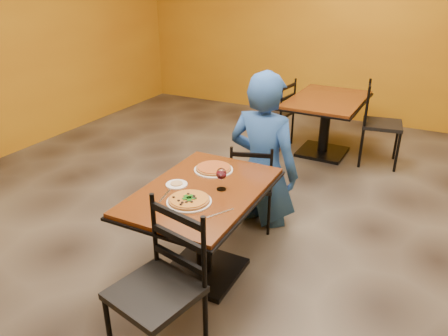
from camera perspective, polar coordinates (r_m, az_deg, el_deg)
The scene contains 18 objects.
floor at distance 3.86m, azimuth 1.05°, elevation -9.68°, with size 7.00×8.00×0.01m, color black.
wall_back at distance 7.04m, azimuth 16.40°, elevation 18.18°, with size 7.00×0.01×3.00m, color #C48715.
table_main at distance 3.18m, azimuth -2.86°, elevation -5.89°, with size 0.83×1.23×0.75m.
table_second at distance 5.62m, azimuth 13.54°, elevation 7.23°, with size 0.91×1.33×0.75m.
chair_main_near at distance 2.58m, azimuth -9.26°, elevation -16.28°, with size 0.45×0.45×0.99m, color black, non-canonical shape.
chair_main_far at distance 3.90m, azimuth 3.79°, elevation -2.12°, with size 0.38×0.38×0.84m, color black, non-canonical shape.
chair_second_left at distance 5.84m, azimuth 6.81°, elevation 7.34°, with size 0.41×0.41×0.92m, color black, non-canonical shape.
chair_second_right at distance 5.53m, azimuth 20.45°, elevation 5.45°, with size 0.46×0.46×1.01m, color black, non-canonical shape.
diner at distance 3.88m, azimuth 5.37°, elevation 2.55°, with size 0.69×0.45×1.44m, color #1C419C.
plate_main at distance 2.92m, azimuth -4.70°, elevation -4.52°, with size 0.31×0.31×0.01m, color white.
pizza_main at distance 2.91m, azimuth -4.71°, elevation -4.24°, with size 0.28×0.28×0.02m, color maroon.
plate_far at distance 3.37m, azimuth -1.41°, elevation -0.23°, with size 0.31×0.31×0.01m, color white.
pizza_far at distance 3.37m, azimuth -1.42°, elevation 0.02°, with size 0.28×0.28×0.02m, color #B76B23.
side_plate at distance 3.16m, azimuth -6.37°, elevation -2.21°, with size 0.16×0.16×0.01m, color white.
dip at distance 3.15m, azimuth -6.38°, elevation -2.06°, with size 0.09×0.09×0.01m, color tan.
wine_glass at distance 3.04m, azimuth -0.35°, elevation -1.36°, with size 0.08×0.08×0.18m, color white, non-canonical shape.
fork at distance 3.02m, azimuth -7.95°, elevation -3.71°, with size 0.01×0.19×0.00m, color silver.
knife at distance 2.78m, azimuth -0.50°, elevation -6.08°, with size 0.01×0.21×0.00m, color silver.
Camera 1 is at (1.39, -2.87, 2.17)m, focal length 34.09 mm.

